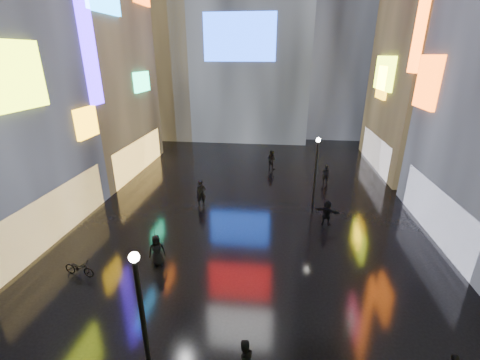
# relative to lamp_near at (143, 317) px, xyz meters

# --- Properties ---
(ground) EXTENTS (140.00, 140.00, 0.00)m
(ground) POSITION_rel_lamp_near_xyz_m (2.18, 14.21, -2.94)
(ground) COLOR black
(ground) RESTS_ON ground
(building_left_far) EXTENTS (10.28, 12.00, 22.00)m
(building_left_far) POSITION_rel_lamp_near_xyz_m (-13.80, 20.21, 8.04)
(building_left_far) COLOR black
(building_left_far) RESTS_ON ground
(building_right_far) EXTENTS (10.28, 12.00, 28.00)m
(building_right_far) POSITION_rel_lamp_near_xyz_m (18.15, 24.21, 11.03)
(building_right_far) COLOR black
(building_right_far) RESTS_ON ground
(tower_flank_left) EXTENTS (10.00, 10.00, 26.00)m
(tower_flank_left) POSITION_rel_lamp_near_xyz_m (-11.82, 36.21, 10.06)
(tower_flank_left) COLOR black
(tower_flank_left) RESTS_ON ground
(lamp_near) EXTENTS (0.30, 0.30, 5.20)m
(lamp_near) POSITION_rel_lamp_near_xyz_m (0.00, 0.00, 0.00)
(lamp_near) COLOR black
(lamp_near) RESTS_ON ground
(lamp_far) EXTENTS (0.30, 0.30, 5.20)m
(lamp_far) POSITION_rel_lamp_near_xyz_m (6.41, 13.78, 0.00)
(lamp_far) COLOR black
(lamp_far) RESTS_ON ground
(pedestrian_1) EXTENTS (0.97, 0.89, 1.60)m
(pedestrian_1) POSITION_rel_lamp_near_xyz_m (2.96, 0.66, -2.14)
(pedestrian_1) COLOR black
(pedestrian_1) RESTS_ON ground
(pedestrian_4) EXTENTS (0.96, 0.78, 1.70)m
(pedestrian_4) POSITION_rel_lamp_near_xyz_m (-2.14, 6.41, -2.09)
(pedestrian_4) COLOR black
(pedestrian_4) RESTS_ON ground
(pedestrian_5) EXTENTS (1.62, 0.96, 1.67)m
(pedestrian_5) POSITION_rel_lamp_near_xyz_m (7.07, 11.75, -2.11)
(pedestrian_5) COLOR black
(pedestrian_5) RESTS_ON ground
(pedestrian_6) EXTENTS (0.81, 0.69, 1.90)m
(pedestrian_6) POSITION_rel_lamp_near_xyz_m (-1.50, 13.56, -1.99)
(pedestrian_6) COLOR black
(pedestrian_6) RESTS_ON ground
(pedestrian_7) EXTENTS (1.10, 1.04, 1.79)m
(pedestrian_7) POSITION_rel_lamp_near_xyz_m (3.27, 22.26, -2.05)
(pedestrian_7) COLOR black
(pedestrian_7) RESTS_ON ground
(umbrella_2) EXTENTS (1.21, 1.21, 0.81)m
(umbrella_2) POSITION_rel_lamp_near_xyz_m (-2.14, 6.41, -0.84)
(umbrella_2) COLOR black
(umbrella_2) RESTS_ON pedestrian_4
(bicycle) EXTENTS (1.71, 0.81, 0.86)m
(bicycle) POSITION_rel_lamp_near_xyz_m (-5.66, 5.10, -2.51)
(bicycle) COLOR black
(bicycle) RESTS_ON ground
(pedestrian_8) EXTENTS (0.66, 0.50, 1.64)m
(pedestrian_8) POSITION_rel_lamp_near_xyz_m (7.93, 18.98, -2.13)
(pedestrian_8) COLOR black
(pedestrian_8) RESTS_ON ground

